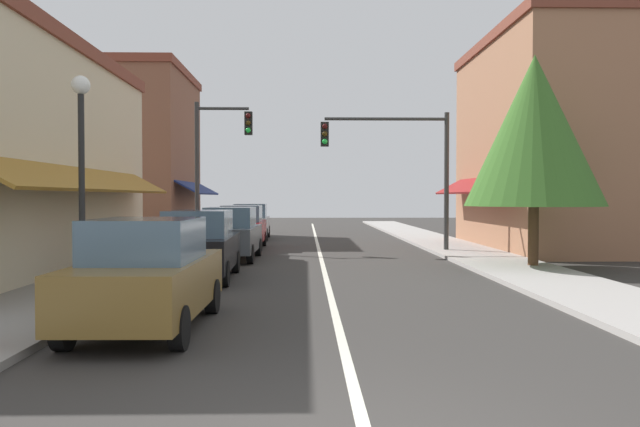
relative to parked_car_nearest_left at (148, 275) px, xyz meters
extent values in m
plane|color=#33302D|center=(3.03, 13.04, -0.88)|extent=(80.00, 80.00, 0.00)
cube|color=gray|center=(-2.47, 13.04, -0.82)|extent=(2.60, 56.00, 0.12)
cube|color=#A39E99|center=(8.53, 13.04, -0.82)|extent=(2.60, 56.00, 0.12)
cube|color=silver|center=(3.03, 13.04, -0.88)|extent=(0.14, 52.00, 0.01)
cube|color=slate|center=(-3.83, 7.04, 0.52)|extent=(0.08, 10.64, 1.80)
cube|color=olive|center=(-3.22, 7.04, 1.72)|extent=(1.27, 11.76, 0.73)
cube|color=slate|center=(-3.83, 3.96, 3.52)|extent=(0.08, 1.10, 1.30)
cube|color=slate|center=(-3.83, 10.12, 3.52)|extent=(0.08, 1.10, 1.30)
cube|color=#9E6B4C|center=(12.51, 15.04, 3.22)|extent=(5.36, 10.00, 8.21)
cube|color=brown|center=(12.51, 15.04, 7.53)|extent=(5.56, 10.20, 0.40)
cube|color=slate|center=(9.89, 15.04, 0.52)|extent=(0.08, 7.60, 1.80)
cube|color=maroon|center=(9.28, 15.04, 1.72)|extent=(1.27, 8.40, 0.73)
cube|color=slate|center=(9.89, 12.84, 5.03)|extent=(0.08, 1.10, 1.30)
cube|color=slate|center=(9.89, 17.24, 5.03)|extent=(0.08, 1.10, 1.30)
cube|color=brown|center=(-6.50, 23.04, 3.31)|extent=(5.46, 8.00, 8.38)
cube|color=brown|center=(-6.50, 23.04, 7.70)|extent=(5.66, 8.20, 0.40)
cube|color=slate|center=(-3.83, 23.04, 0.52)|extent=(0.08, 6.08, 1.80)
cube|color=navy|center=(-3.22, 23.04, 1.72)|extent=(1.27, 6.72, 0.73)
cube|color=slate|center=(-3.83, 21.28, 5.15)|extent=(0.08, 1.10, 1.30)
cube|color=slate|center=(-3.83, 24.80, 5.15)|extent=(0.08, 1.10, 1.30)
cube|color=brown|center=(0.00, 0.03, -0.17)|extent=(1.79, 4.13, 0.80)
cube|color=slate|center=(0.00, -0.07, 0.56)|extent=(1.55, 2.02, 0.66)
cylinder|color=black|center=(-0.77, 1.39, -0.57)|extent=(0.21, 0.62, 0.62)
cylinder|color=black|center=(0.81, 1.36, -0.57)|extent=(0.21, 0.62, 0.62)
cylinder|color=black|center=(-0.81, -1.31, -0.57)|extent=(0.21, 0.62, 0.62)
cylinder|color=black|center=(0.77, -1.34, -0.57)|extent=(0.21, 0.62, 0.62)
cube|color=black|center=(-0.21, 5.98, -0.17)|extent=(1.79, 4.13, 0.80)
cube|color=slate|center=(-0.21, 5.88, 0.56)|extent=(1.56, 2.03, 0.66)
cylinder|color=black|center=(-1.03, 7.32, -0.57)|extent=(0.21, 0.62, 0.62)
cylinder|color=black|center=(0.56, 7.35, -0.57)|extent=(0.21, 0.62, 0.62)
cylinder|color=black|center=(-0.98, 4.62, -0.57)|extent=(0.21, 0.62, 0.62)
cylinder|color=black|center=(0.60, 4.64, -0.57)|extent=(0.21, 0.62, 0.62)
cube|color=#4C5156|center=(-0.01, 10.96, -0.17)|extent=(1.78, 4.13, 0.80)
cube|color=slate|center=(-0.01, 10.86, 0.56)|extent=(1.55, 2.02, 0.66)
cylinder|color=black|center=(-0.78, 12.32, -0.57)|extent=(0.21, 0.62, 0.62)
cylinder|color=black|center=(0.80, 12.30, -0.57)|extent=(0.21, 0.62, 0.62)
cylinder|color=black|center=(-0.82, 9.62, -0.57)|extent=(0.21, 0.62, 0.62)
cylinder|color=black|center=(0.76, 9.59, -0.57)|extent=(0.21, 0.62, 0.62)
cube|color=maroon|center=(-0.08, 15.39, -0.17)|extent=(1.74, 4.11, 0.80)
cube|color=slate|center=(-0.08, 15.29, 0.56)|extent=(1.53, 2.01, 0.66)
cylinder|color=black|center=(-0.88, 16.74, -0.57)|extent=(0.20, 0.62, 0.62)
cylinder|color=black|center=(0.70, 16.75, -0.57)|extent=(0.20, 0.62, 0.62)
cylinder|color=black|center=(-0.87, 14.03, -0.57)|extent=(0.20, 0.62, 0.62)
cylinder|color=black|center=(0.72, 14.04, -0.57)|extent=(0.20, 0.62, 0.62)
cube|color=#B7BABF|center=(-0.23, 21.03, -0.17)|extent=(1.80, 4.13, 0.80)
cube|color=slate|center=(-0.23, 20.93, 0.56)|extent=(1.56, 2.03, 0.66)
cylinder|color=black|center=(-1.05, 22.37, -0.57)|extent=(0.21, 0.62, 0.62)
cylinder|color=black|center=(0.53, 22.40, -0.57)|extent=(0.21, 0.62, 0.62)
cylinder|color=black|center=(-0.99, 19.66, -0.57)|extent=(0.21, 0.62, 0.62)
cylinder|color=black|center=(0.59, 19.69, -0.57)|extent=(0.21, 0.62, 0.62)
cylinder|color=#333333|center=(7.83, 13.39, 1.77)|extent=(0.18, 0.18, 5.30)
cylinder|color=#333333|center=(5.52, 13.39, 4.17)|extent=(4.62, 0.12, 0.12)
cube|color=black|center=(3.22, 13.21, 3.57)|extent=(0.30, 0.24, 0.90)
sphere|color=#420F0F|center=(3.22, 13.08, 3.85)|extent=(0.20, 0.20, 0.20)
sphere|color=#3D2D0C|center=(3.22, 13.08, 3.57)|extent=(0.20, 0.20, 0.20)
sphere|color=green|center=(3.22, 13.08, 3.29)|extent=(0.20, 0.20, 0.20)
cylinder|color=#333333|center=(-1.77, 14.58, 2.04)|extent=(0.18, 0.18, 5.84)
cylinder|color=#333333|center=(-0.75, 14.58, 4.71)|extent=(2.04, 0.12, 0.12)
cube|color=black|center=(0.27, 14.40, 4.11)|extent=(0.30, 0.24, 0.90)
sphere|color=#420F0F|center=(0.27, 14.27, 4.39)|extent=(0.20, 0.20, 0.20)
sphere|color=#3D2D0C|center=(0.27, 14.27, 4.11)|extent=(0.20, 0.20, 0.20)
sphere|color=green|center=(0.27, 14.27, 3.83)|extent=(0.20, 0.20, 0.20)
cylinder|color=black|center=(-1.87, 2.35, 1.17)|extent=(0.12, 0.12, 4.11)
sphere|color=white|center=(-1.87, 2.35, 3.41)|extent=(0.36, 0.36, 0.36)
cylinder|color=#4C331E|center=(9.15, 8.01, 0.34)|extent=(0.30, 0.30, 2.44)
cone|color=#386626|center=(9.15, 8.01, 3.16)|extent=(3.99, 3.99, 4.39)
camera|label=1|loc=(2.50, -9.77, 1.23)|focal=34.58mm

